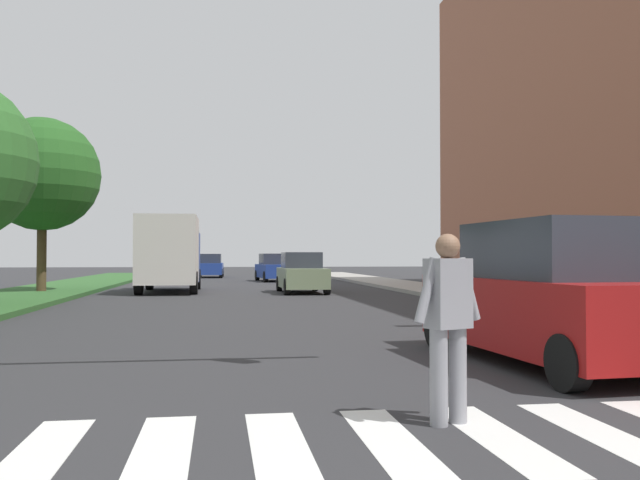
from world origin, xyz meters
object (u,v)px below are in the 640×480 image
object	(u,v)px
suv_crossing	(549,297)
sedan_midblock	(302,274)
pedestrian_performer	(448,319)
sedan_far_horizon	(210,266)
truck_box_delivery	(170,253)
sedan_distant	(274,268)
tree_distant	(42,175)

from	to	relation	value
suv_crossing	sedan_midblock	xyz separation A→B (m)	(-1.18, 18.60, -0.16)
pedestrian_performer	suv_crossing	distance (m)	3.92
sedan_far_horizon	truck_box_delivery	size ratio (longest dim) A/B	0.71
pedestrian_performer	sedan_distant	world-z (taller)	pedestrian_performer
sedan_midblock	sedan_distant	xyz separation A→B (m)	(-0.08, 13.00, 0.00)
tree_distant	sedan_midblock	size ratio (longest dim) A/B	1.68
suv_crossing	truck_box_delivery	bearing A→B (deg)	108.19
pedestrian_performer	sedan_distant	xyz separation A→B (m)	(1.26, 34.61, -0.16)
pedestrian_performer	sedan_far_horizon	size ratio (longest dim) A/B	0.39
sedan_midblock	pedestrian_performer	bearing A→B (deg)	-93.55
sedan_midblock	truck_box_delivery	size ratio (longest dim) A/B	0.65
pedestrian_performer	sedan_far_horizon	bearing A→B (deg)	93.54
sedan_far_horizon	suv_crossing	bearing A→B (deg)	-82.60
tree_distant	suv_crossing	distance (m)	22.17
pedestrian_performer	sedan_midblock	bearing A→B (deg)	86.45
pedestrian_performer	suv_crossing	bearing A→B (deg)	50.04
tree_distant	truck_box_delivery	xyz separation A→B (m)	(4.80, 1.30, -3.05)
suv_crossing	sedan_far_horizon	bearing A→B (deg)	97.40
sedan_midblock	sedan_far_horizon	size ratio (longest dim) A/B	0.92
tree_distant	suv_crossing	size ratio (longest dim) A/B	1.43
suv_crossing	sedan_far_horizon	distance (m)	40.10
tree_distant	pedestrian_performer	size ratio (longest dim) A/B	3.99
suv_crossing	sedan_distant	bearing A→B (deg)	92.28
pedestrian_performer	sedan_distant	size ratio (longest dim) A/B	0.40
tree_distant	sedan_far_horizon	distance (m)	22.33
suv_crossing	sedan_far_horizon	world-z (taller)	suv_crossing
truck_box_delivery	sedan_far_horizon	bearing A→B (deg)	85.97
pedestrian_performer	sedan_midblock	world-z (taller)	pedestrian_performer
suv_crossing	pedestrian_performer	bearing A→B (deg)	-129.96
sedan_midblock	sedan_far_horizon	bearing A→B (deg)	100.67
sedan_midblock	sedan_far_horizon	distance (m)	21.53
pedestrian_performer	truck_box_delivery	world-z (taller)	truck_box_delivery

